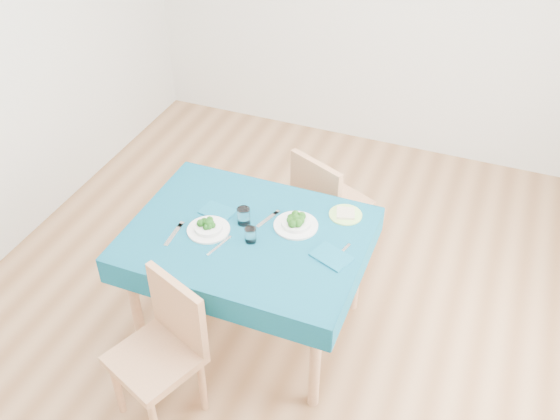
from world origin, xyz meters
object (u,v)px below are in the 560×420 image
at_px(table, 250,282).
at_px(side_plate, 346,215).
at_px(chair_near, 153,350).
at_px(chair_far, 334,194).
at_px(bowl_far, 296,221).
at_px(bowl_near, 208,226).

distance_m(table, side_plate, 0.69).
bearing_deg(side_plate, chair_near, -121.73).
height_order(chair_far, side_plate, chair_far).
height_order(chair_far, bowl_far, chair_far).
bearing_deg(bowl_far, bowl_near, -153.96).
relative_size(table, bowl_near, 5.45).
bearing_deg(chair_far, side_plate, 137.96).
relative_size(bowl_near, bowl_far, 0.96).
bearing_deg(chair_near, table, 96.02).
distance_m(chair_far, bowl_far, 0.74).
relative_size(table, chair_far, 1.27).
distance_m(chair_far, side_plate, 0.59).
relative_size(bowl_near, side_plate, 1.26).
bearing_deg(bowl_near, chair_far, 63.23).
distance_m(chair_near, side_plate, 1.28).
xyz_separation_m(table, bowl_far, (0.23, 0.15, 0.42)).
bearing_deg(table, side_plate, 36.90).
xyz_separation_m(chair_near, bowl_near, (-0.00, 0.66, 0.30)).
relative_size(table, chair_near, 1.30).
height_order(chair_near, bowl_far, chair_near).
xyz_separation_m(bowl_near, bowl_far, (0.43, 0.21, 0.00)).
height_order(table, chair_far, chair_far).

